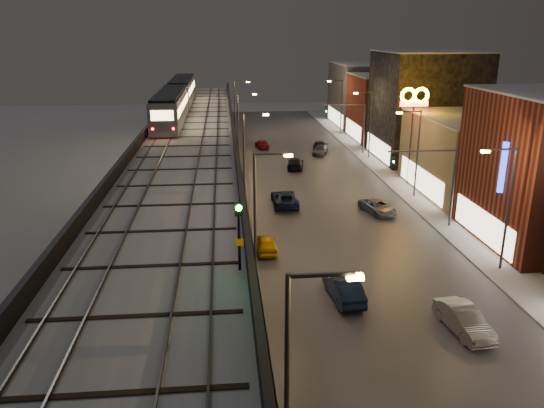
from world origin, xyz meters
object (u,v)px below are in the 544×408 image
rail_signal (239,223)px  car_taxi (266,244)px  car_near_white (344,289)px  car_far_white (262,144)px  car_onc_silver (464,321)px  car_mid_silver (285,199)px  subway_train (177,98)px  car_onc_dark (378,207)px  car_onc_white (320,150)px  car_mid_dark (295,164)px  car_onc_red (319,147)px

rail_signal → car_taxi: (2.52, 17.39, -8.14)m
car_near_white → car_far_white: size_ratio=1.22×
rail_signal → car_onc_silver: 15.83m
rail_signal → car_onc_silver: size_ratio=0.68×
car_taxi → car_far_white: bearing=-95.3°
car_mid_silver → subway_train: bearing=-60.3°
car_onc_dark → car_near_white: bearing=-128.4°
car_mid_silver → car_onc_white: car_mid_silver is taller
car_taxi → car_mid_dark: size_ratio=0.82×
car_mid_dark → car_mid_silver: bearing=88.2°
car_taxi → car_mid_dark: (5.84, 26.23, 0.02)m
car_taxi → car_far_white: car_taxi is taller
car_near_white → rail_signal: bearing=48.4°
car_mid_silver → car_onc_silver: bearing=107.1°
subway_train → car_taxi: bearing=-74.3°
subway_train → car_onc_silver: size_ratio=8.08×
car_onc_dark → car_mid_dark: bearing=91.4°
car_mid_silver → car_far_white: bearing=-89.7°
car_onc_dark → car_onc_silver: bearing=-108.2°
car_near_white → car_mid_silver: 19.69m
car_taxi → car_mid_dark: bearing=-104.0°
car_mid_silver → car_far_white: size_ratio=1.37×
car_mid_silver → car_onc_dark: car_mid_silver is taller
car_taxi → car_onc_silver: (10.26, -12.66, 0.09)m
rail_signal → car_mid_dark: size_ratio=0.66×
car_onc_silver → car_onc_white: (0.13, 46.55, -0.12)m
subway_train → rail_signal: bearing=-82.6°
car_taxi → car_onc_red: car_onc_red is taller
rail_signal → car_onc_dark: size_ratio=0.69×
car_mid_silver → car_onc_red: 25.20m
rail_signal → car_onc_white: (12.91, 51.27, -8.18)m
car_mid_dark → car_onc_silver: (4.42, -38.89, 0.06)m
car_onc_silver → car_mid_silver: bearing=100.4°
subway_train → car_onc_red: subway_train is taller
car_taxi → car_onc_white: size_ratio=0.90×
subway_train → car_onc_silver: bearing=-66.7°
car_onc_red → car_onc_white: bearing=-86.9°
car_near_white → car_onc_silver: bearing=138.1°
car_far_white → car_onc_silver: (7.69, -51.60, 0.09)m
car_onc_dark → car_onc_white: bearing=76.6°
rail_signal → car_taxi: bearing=81.8°
car_near_white → car_onc_white: bearing=-103.2°
car_taxi → car_mid_silver: size_ratio=0.74×
rail_signal → car_mid_dark: rail_signal is taller
car_onc_silver → car_onc_red: 48.08m
car_mid_silver → car_mid_dark: bearing=-101.9°
subway_train → car_onc_white: size_ratio=8.51×
car_taxi → car_mid_silver: bearing=-105.1°
car_far_white → car_onc_dark: 31.89m
car_mid_silver → car_onc_silver: size_ratio=1.16×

